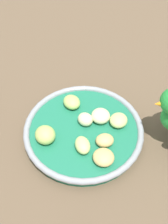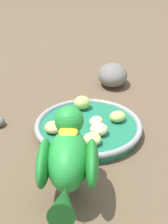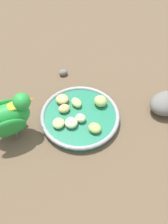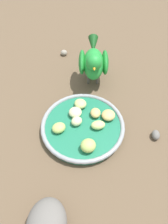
% 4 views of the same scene
% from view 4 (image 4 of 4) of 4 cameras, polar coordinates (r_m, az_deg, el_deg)
% --- Properties ---
extents(ground_plane, '(4.00, 4.00, 0.00)m').
position_cam_4_polar(ground_plane, '(0.61, -1.58, -6.17)').
color(ground_plane, brown).
extents(feeding_bowl, '(0.23, 0.23, 0.03)m').
position_cam_4_polar(feeding_bowl, '(0.61, -0.09, -3.82)').
color(feeding_bowl, '#1E7251').
rests_on(feeding_bowl, ground_plane).
extents(apple_piece_0, '(0.04, 0.04, 0.02)m').
position_cam_4_polar(apple_piece_0, '(0.60, -1.90, -2.37)').
color(apple_piece_0, beige).
rests_on(apple_piece_0, feeding_bowl).
extents(apple_piece_1, '(0.05, 0.05, 0.02)m').
position_cam_4_polar(apple_piece_1, '(0.61, -2.25, -0.09)').
color(apple_piece_1, beige).
rests_on(apple_piece_1, feeding_bowl).
extents(apple_piece_2, '(0.05, 0.05, 0.03)m').
position_cam_4_polar(apple_piece_2, '(0.55, 1.07, -8.59)').
color(apple_piece_2, '#B2CC66').
rests_on(apple_piece_2, feeding_bowl).
extents(apple_piece_3, '(0.04, 0.04, 0.02)m').
position_cam_4_polar(apple_piece_3, '(0.61, 2.95, -0.24)').
color(apple_piece_3, tan).
rests_on(apple_piece_3, feeding_bowl).
extents(apple_piece_4, '(0.04, 0.05, 0.02)m').
position_cam_4_polar(apple_piece_4, '(0.59, 3.64, -3.34)').
color(apple_piece_4, '#C6D17A').
rests_on(apple_piece_4, feeding_bowl).
extents(apple_piece_5, '(0.04, 0.04, 0.02)m').
position_cam_4_polar(apple_piece_5, '(0.64, -0.94, 2.13)').
color(apple_piece_5, '#C6D17A').
rests_on(apple_piece_5, feeding_bowl).
extents(apple_piece_6, '(0.05, 0.05, 0.02)m').
position_cam_4_polar(apple_piece_6, '(0.59, -6.47, -4.03)').
color(apple_piece_6, '#B2CC66').
rests_on(apple_piece_6, feeding_bowl).
extents(apple_piece_7, '(0.04, 0.04, 0.02)m').
position_cam_4_polar(apple_piece_7, '(0.61, 6.25, -0.80)').
color(apple_piece_7, tan).
rests_on(apple_piece_7, feeding_bowl).
extents(parrot, '(0.18, 0.13, 0.14)m').
position_cam_4_polar(parrot, '(0.69, 2.46, 12.71)').
color(parrot, '#59544C').
rests_on(parrot, ground_plane).
extents(pebble_0, '(0.04, 0.03, 0.02)m').
position_cam_4_polar(pebble_0, '(0.63, 17.88, -5.60)').
color(pebble_0, slate).
rests_on(pebble_0, ground_plane).
extents(pebble_1, '(0.03, 0.03, 0.02)m').
position_cam_4_polar(pebble_1, '(0.84, -5.15, 14.88)').
color(pebble_1, gray).
rests_on(pebble_1, ground_plane).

